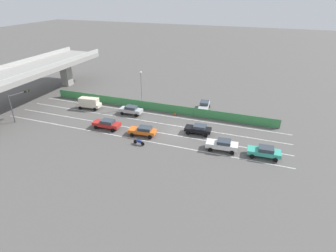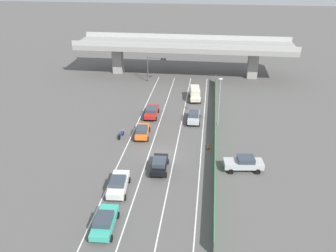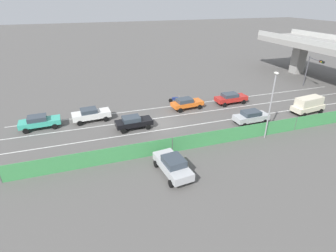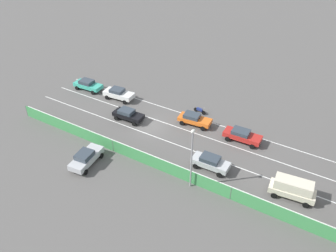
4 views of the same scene
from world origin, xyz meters
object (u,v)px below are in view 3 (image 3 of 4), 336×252
(car_taxi_orange, at_px, (187,103))
(car_sedan_red, at_px, (231,98))
(parked_wagon_silver, at_px, (173,165))
(car_sedan_silver, at_px, (251,116))
(car_sedan_black, at_px, (133,122))
(car_taxi_teal, at_px, (39,121))
(traffic_light, at_px, (313,66))
(car_sedan_white, at_px, (91,114))
(car_van_cream, at_px, (309,104))
(street_lamp, at_px, (271,100))
(motorcycle, at_px, (175,99))
(traffic_cone, at_px, (200,140))

(car_taxi_orange, height_order, car_sedan_red, car_sedan_red)
(car_taxi_orange, distance_m, parked_wagon_silver, 15.18)
(car_sedan_silver, relative_size, car_sedan_black, 1.00)
(car_taxi_teal, distance_m, traffic_light, 42.04)
(parked_wagon_silver, bearing_deg, car_sedan_white, -156.60)
(car_van_cream, height_order, car_sedan_red, car_van_cream)
(car_taxi_teal, relative_size, parked_wagon_silver, 0.97)
(car_sedan_red, xyz_separation_m, car_taxi_teal, (-0.16, -25.51, -0.01))
(traffic_light, relative_size, street_lamp, 0.70)
(car_van_cream, height_order, car_sedan_black, car_van_cream)
(car_sedan_white, relative_size, motorcycle, 2.43)
(car_sedan_white, height_order, car_sedan_silver, car_sedan_silver)
(car_sedan_silver, xyz_separation_m, car_sedan_black, (-3.22, -13.89, -0.06))
(motorcycle, relative_size, street_lamp, 0.26)
(car_taxi_orange, bearing_deg, car_sedan_red, 88.48)
(car_van_cream, height_order, parked_wagon_silver, car_van_cream)
(traffic_light, distance_m, street_lamp, 22.07)
(car_van_cream, distance_m, traffic_cone, 17.23)
(car_sedan_black, distance_m, traffic_light, 32.08)
(traffic_light, relative_size, traffic_cone, 7.24)
(car_sedan_white, bearing_deg, car_taxi_teal, -88.16)
(car_taxi_teal, relative_size, car_sedan_black, 1.07)
(motorcycle, bearing_deg, traffic_cone, -7.89)
(car_sedan_silver, bearing_deg, car_sedan_white, -110.87)
(car_sedan_red, distance_m, traffic_cone, 12.89)
(motorcycle, height_order, parked_wagon_silver, parked_wagon_silver)
(car_van_cream, height_order, motorcycle, car_van_cream)
(car_sedan_red, bearing_deg, car_sedan_white, -91.02)
(car_van_cream, distance_m, traffic_light, 12.32)
(street_lamp, bearing_deg, parked_wagon_silver, -75.70)
(parked_wagon_silver, bearing_deg, traffic_cone, 133.23)
(car_sedan_silver, distance_m, car_sedan_black, 14.26)
(car_taxi_teal, bearing_deg, car_taxi_orange, 90.06)
(car_sedan_black, xyz_separation_m, traffic_light, (-5.63, 31.45, 2.85))
(car_van_cream, relative_size, motorcycle, 2.44)
(motorcycle, bearing_deg, traffic_light, 87.80)
(car_taxi_orange, relative_size, car_sedan_black, 1.05)
(parked_wagon_silver, bearing_deg, car_van_cream, 107.97)
(parked_wagon_silver, distance_m, traffic_cone, 6.28)
(car_sedan_white, bearing_deg, car_sedan_red, 88.98)
(car_sedan_red, xyz_separation_m, street_lamp, (10.33, -1.79, 3.57))
(motorcycle, distance_m, parked_wagon_silver, 17.60)
(car_taxi_orange, distance_m, motorcycle, 3.00)
(car_van_cream, distance_m, car_taxi_teal, 34.01)
(traffic_light, bearing_deg, traffic_cone, -66.21)
(car_sedan_red, xyz_separation_m, traffic_cone, (9.07, -9.13, -0.55))
(car_sedan_white, height_order, car_taxi_teal, car_sedan_white)
(motorcycle, bearing_deg, car_sedan_silver, 32.68)
(car_sedan_red, bearing_deg, car_van_cream, 50.99)
(motorcycle, distance_m, traffic_cone, 12.28)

